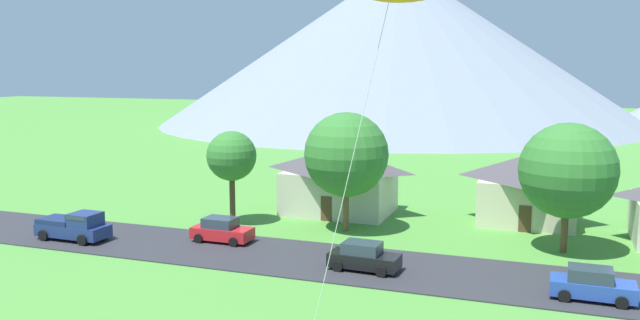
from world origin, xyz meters
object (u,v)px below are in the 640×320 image
at_px(tree_near_left, 568,171).
at_px(pickup_truck_navy_west_side, 75,226).
at_px(tree_left_of_center, 346,155).
at_px(house_right_center, 528,187).
at_px(parked_car_red_west_end, 222,230).
at_px(tree_right_of_center, 232,156).
at_px(parked_car_blue_east_end, 592,285).
at_px(house_leftmost, 339,179).
at_px(parked_car_black_mid_west, 364,257).

bearing_deg(tree_near_left, pickup_truck_navy_west_side, -164.86).
distance_m(tree_left_of_center, pickup_truck_navy_west_side, 19.88).
height_order(house_right_center, parked_car_red_west_end, house_right_center).
bearing_deg(tree_near_left, tree_right_of_center, -178.72).
xyz_separation_m(tree_right_of_center, parked_car_blue_east_end, (25.37, -8.39, -4.43)).
xyz_separation_m(house_leftmost, parked_car_red_west_end, (-4.73, -11.60, -1.98)).
height_order(tree_right_of_center, parked_car_red_west_end, tree_right_of_center).
xyz_separation_m(house_leftmost, parked_car_black_mid_west, (6.30, -14.29, -1.98)).
bearing_deg(parked_car_blue_east_end, house_right_center, 103.24).
bearing_deg(parked_car_red_west_end, tree_near_left, 14.03).
height_order(house_leftmost, house_right_center, house_leftmost).
relative_size(house_right_center, pickup_truck_navy_west_side, 1.47).
xyz_separation_m(house_right_center, tree_right_of_center, (-21.43, -8.37, 2.50)).
xyz_separation_m(tree_right_of_center, parked_car_red_west_end, (1.79, -5.04, -4.43)).
distance_m(tree_near_left, tree_left_of_center, 15.18).
distance_m(tree_left_of_center, parked_car_blue_east_end, 19.54).
bearing_deg(tree_right_of_center, parked_car_black_mid_west, -31.08).
bearing_deg(parked_car_blue_east_end, pickup_truck_navy_west_side, 179.63).
bearing_deg(tree_left_of_center, tree_right_of_center, -173.87).
relative_size(tree_near_left, tree_left_of_center, 0.97).
height_order(house_right_center, tree_near_left, tree_near_left).
bearing_deg(tree_right_of_center, parked_car_blue_east_end, -18.30).
bearing_deg(tree_near_left, tree_left_of_center, 178.41).
distance_m(tree_near_left, tree_right_of_center, 24.09).
height_order(house_leftmost, parked_car_black_mid_west, house_leftmost).
relative_size(parked_car_black_mid_west, pickup_truck_navy_west_side, 0.82).
relative_size(house_leftmost, parked_car_blue_east_end, 2.18).
bearing_deg(parked_car_blue_east_end, parked_car_red_west_end, 171.90).
bearing_deg(house_leftmost, house_right_center, 6.93).
bearing_deg(pickup_truck_navy_west_side, tree_right_of_center, 45.21).
height_order(parked_car_red_west_end, parked_car_blue_east_end, same).
bearing_deg(house_right_center, parked_car_red_west_end, -145.67).
bearing_deg(parked_car_red_west_end, parked_car_blue_east_end, -8.10).
distance_m(parked_car_red_west_end, parked_car_blue_east_end, 23.82).
distance_m(house_leftmost, parked_car_blue_east_end, 24.14).
xyz_separation_m(parked_car_black_mid_west, pickup_truck_navy_west_side, (-20.94, -0.45, 0.19)).
xyz_separation_m(tree_near_left, parked_car_blue_east_end, (1.29, -8.93, -4.59)).
relative_size(tree_right_of_center, parked_car_red_west_end, 1.72).
height_order(tree_left_of_center, parked_car_black_mid_west, tree_left_of_center).
bearing_deg(parked_car_red_west_end, parked_car_black_mid_west, -13.73).
distance_m(house_right_center, parked_car_blue_east_end, 17.33).
bearing_deg(parked_car_red_west_end, pickup_truck_navy_west_side, -162.42).
bearing_deg(parked_car_red_west_end, tree_left_of_center, 40.09).
bearing_deg(pickup_truck_navy_west_side, tree_left_of_center, 28.20).
bearing_deg(tree_left_of_center, house_right_center, 30.64).
xyz_separation_m(house_leftmost, parked_car_blue_east_end, (18.85, -14.95, -1.98)).
height_order(tree_right_of_center, pickup_truck_navy_west_side, tree_right_of_center).
height_order(house_right_center, tree_left_of_center, tree_left_of_center).
bearing_deg(tree_left_of_center, house_leftmost, 113.08).
bearing_deg(parked_car_black_mid_west, tree_right_of_center, 148.92).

